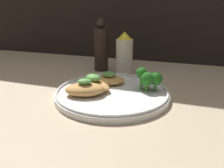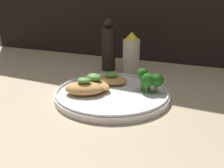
{
  "view_description": "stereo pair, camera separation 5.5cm",
  "coord_description": "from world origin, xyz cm",
  "px_view_note": "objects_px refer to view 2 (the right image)",
  "views": [
    {
      "loc": [
        16.49,
        -49.45,
        21.9
      ],
      "look_at": [
        0.0,
        0.0,
        3.4
      ],
      "focal_mm": 35.0,
      "sensor_mm": 36.0,
      "label": 1
    },
    {
      "loc": [
        21.63,
        -47.42,
        21.9
      ],
      "look_at": [
        0.0,
        0.0,
        3.4
      ],
      "focal_mm": 35.0,
      "sensor_mm": 36.0,
      "label": 2
    }
  ],
  "objects_px": {
    "pepper_grinder": "(109,47)",
    "plate": "(112,93)",
    "sauce_bottle": "(131,54)",
    "broccoli_bunch": "(149,79)"
  },
  "relations": [
    {
      "from": "pepper_grinder",
      "to": "sauce_bottle",
      "type": "bearing_deg",
      "value": 0.0
    },
    {
      "from": "plate",
      "to": "broccoli_bunch",
      "type": "relative_size",
      "value": 4.31
    },
    {
      "from": "sauce_bottle",
      "to": "plate",
      "type": "bearing_deg",
      "value": -82.38
    },
    {
      "from": "broccoli_bunch",
      "to": "sauce_bottle",
      "type": "bearing_deg",
      "value": 121.83
    },
    {
      "from": "plate",
      "to": "sauce_bottle",
      "type": "xyz_separation_m",
      "value": [
        -0.03,
        0.22,
        0.06
      ]
    },
    {
      "from": "sauce_bottle",
      "to": "pepper_grinder",
      "type": "xyz_separation_m",
      "value": [
        -0.09,
        -0.0,
        0.01
      ]
    },
    {
      "from": "pepper_grinder",
      "to": "broccoli_bunch",
      "type": "bearing_deg",
      "value": -42.8
    },
    {
      "from": "sauce_bottle",
      "to": "pepper_grinder",
      "type": "distance_m",
      "value": 0.09
    },
    {
      "from": "pepper_grinder",
      "to": "plate",
      "type": "bearing_deg",
      "value": -62.66
    },
    {
      "from": "plate",
      "to": "sauce_bottle",
      "type": "height_order",
      "value": "sauce_bottle"
    }
  ]
}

